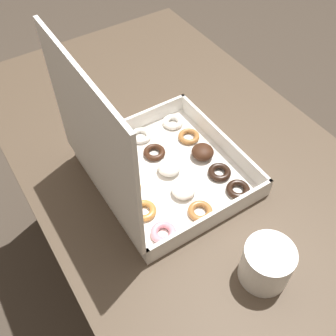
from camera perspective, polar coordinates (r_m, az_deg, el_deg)
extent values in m
plane|color=#42382D|center=(1.63, 0.53, -15.81)|extent=(8.00, 8.00, 0.00)
cube|color=#4C3D2D|center=(0.99, 0.83, 2.49)|extent=(1.18, 0.73, 0.03)
cylinder|color=#4C3D2D|center=(1.71, -0.40, 9.21)|extent=(0.06, 0.06, 0.74)
cylinder|color=#4C3D2D|center=(1.57, -20.34, 0.47)|extent=(0.06, 0.06, 0.74)
cube|color=silver|center=(0.92, 0.00, -0.77)|extent=(0.35, 0.32, 0.01)
cube|color=white|center=(0.97, 7.79, 4.03)|extent=(0.35, 0.01, 0.04)
cube|color=white|center=(0.86, -8.77, -4.02)|extent=(0.35, 0.01, 0.04)
cube|color=white|center=(0.82, 6.44, -7.35)|extent=(0.01, 0.32, 0.04)
cube|color=white|center=(1.00, -5.26, 6.45)|extent=(0.01, 0.32, 0.04)
cube|color=white|center=(0.72, -11.00, 4.14)|extent=(0.35, 0.01, 0.31)
torus|color=black|center=(0.89, 10.13, -3.08)|extent=(0.05, 0.05, 0.01)
torus|color=black|center=(0.92, 7.47, -0.62)|extent=(0.05, 0.05, 0.02)
ellipsoid|color=#381E11|center=(0.94, 5.05, 2.34)|extent=(0.05, 0.05, 0.03)
torus|color=#9E6633|center=(0.99, 2.96, 4.68)|extent=(0.05, 0.05, 0.01)
torus|color=white|center=(1.02, 0.73, 6.69)|extent=(0.05, 0.05, 0.02)
torus|color=#9E6633|center=(0.85, 4.70, -6.26)|extent=(0.05, 0.05, 0.01)
ellipsoid|color=white|center=(0.87, 2.27, -3.16)|extent=(0.05, 0.05, 0.03)
ellipsoid|color=white|center=(0.91, 0.16, 0.13)|extent=(0.05, 0.05, 0.03)
torus|color=#381E11|center=(0.95, -1.95, 2.21)|extent=(0.05, 0.05, 0.01)
torus|color=white|center=(0.99, -3.97, 4.69)|extent=(0.05, 0.05, 0.01)
torus|color=pink|center=(0.82, -0.67, -9.37)|extent=(0.05, 0.05, 0.02)
torus|color=#B77A38|center=(0.85, -3.51, -6.19)|extent=(0.05, 0.05, 0.01)
torus|color=tan|center=(0.88, -5.62, -2.99)|extent=(0.05, 0.05, 0.01)
torus|color=#381E11|center=(0.92, -7.65, -0.49)|extent=(0.05, 0.05, 0.01)
ellipsoid|color=pink|center=(0.96, -9.43, 2.58)|extent=(0.05, 0.05, 0.03)
cylinder|color=white|center=(0.77, 14.09, -13.35)|extent=(0.09, 0.09, 0.09)
cylinder|color=black|center=(0.73, 14.69, -11.90)|extent=(0.08, 0.08, 0.01)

